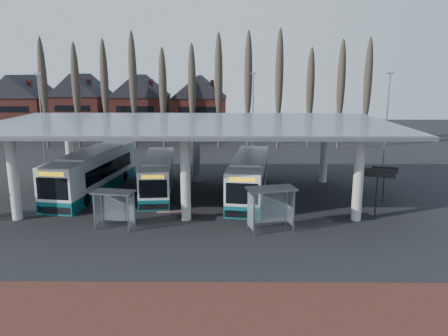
{
  "coord_description": "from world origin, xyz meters",
  "views": [
    {
      "loc": [
        2.9,
        -26.91,
        10.2
      ],
      "look_at": [
        2.65,
        7.0,
        2.76
      ],
      "focal_mm": 35.0,
      "sensor_mm": 36.0,
      "label": 1
    }
  ],
  "objects_px": {
    "bus_0": "(93,173)",
    "bus_2": "(249,177)",
    "shelter_2": "(270,199)",
    "bus_1": "(158,175)",
    "shelter_1": "(115,201)"
  },
  "relations": [
    {
      "from": "shelter_1",
      "to": "bus_2",
      "type": "bearing_deg",
      "value": 49.58
    },
    {
      "from": "bus_0",
      "to": "shelter_2",
      "type": "relative_size",
      "value": 3.91
    },
    {
      "from": "bus_0",
      "to": "bus_2",
      "type": "xyz_separation_m",
      "value": [
        13.47,
        -1.12,
        -0.11
      ]
    },
    {
      "from": "bus_0",
      "to": "bus_2",
      "type": "distance_m",
      "value": 13.52
    },
    {
      "from": "bus_1",
      "to": "shelter_2",
      "type": "height_order",
      "value": "bus_1"
    },
    {
      "from": "bus_1",
      "to": "shelter_2",
      "type": "distance_m",
      "value": 13.02
    },
    {
      "from": "shelter_1",
      "to": "shelter_2",
      "type": "bearing_deg",
      "value": 7.29
    },
    {
      "from": "bus_2",
      "to": "shelter_2",
      "type": "relative_size",
      "value": 3.65
    },
    {
      "from": "bus_2",
      "to": "shelter_2",
      "type": "xyz_separation_m",
      "value": [
        0.97,
        -8.24,
        0.51
      ]
    },
    {
      "from": "bus_0",
      "to": "shelter_2",
      "type": "bearing_deg",
      "value": -24.46
    },
    {
      "from": "bus_1",
      "to": "shelter_1",
      "type": "bearing_deg",
      "value": -104.26
    },
    {
      "from": "bus_0",
      "to": "shelter_1",
      "type": "relative_size",
      "value": 4.57
    },
    {
      "from": "shelter_1",
      "to": "shelter_2",
      "type": "height_order",
      "value": "shelter_2"
    },
    {
      "from": "shelter_1",
      "to": "bus_0",
      "type": "bearing_deg",
      "value": 124.5
    },
    {
      "from": "bus_1",
      "to": "shelter_1",
      "type": "distance_m",
      "value": 9.24
    }
  ]
}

